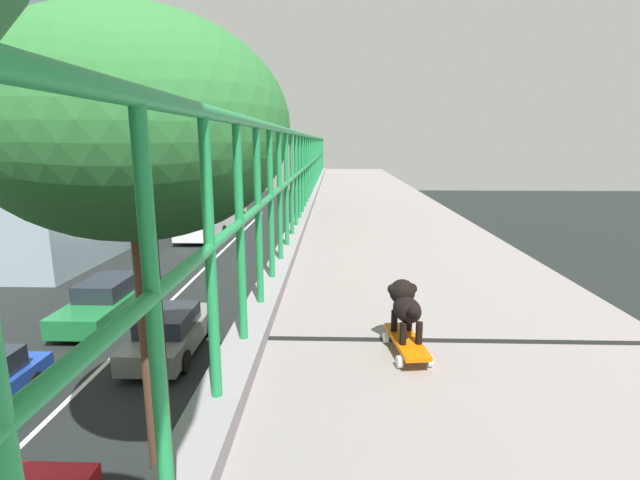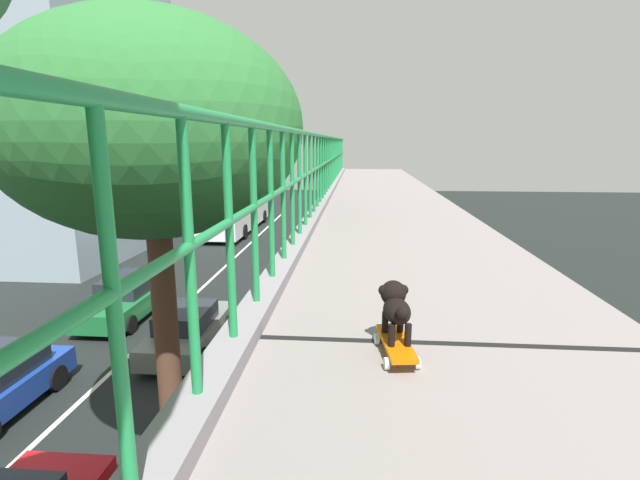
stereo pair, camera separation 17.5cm
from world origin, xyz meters
The scene contains 6 objects.
car_grey_fifth centered at (-4.65, 11.91, 0.64)m, with size 1.78×4.14×1.34m.
car_green_sixth centered at (-7.83, 14.41, 0.69)m, with size 1.89×4.54×1.44m.
city_bus centered at (-8.18, 30.93, 1.98)m, with size 2.75×10.20×3.53m.
roadside_tree_mid centered at (-2.81, 6.29, 6.36)m, with size 4.71×4.71×8.12m.
toy_skateboard centered at (0.62, 1.46, 5.13)m, with size 0.22×0.47×0.09m.
small_dog centered at (0.61, 1.52, 5.32)m, with size 0.18×0.36×0.29m.
Camera 1 is at (0.23, -0.86, 6.18)m, focal length 26.04 mm.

